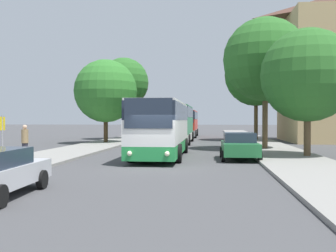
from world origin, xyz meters
TOP-DOWN VIEW (x-y plane):
  - ground_plane at (0.00, 0.00)m, footprint 300.00×300.00m
  - sidewalk_left at (-7.00, 0.00)m, footprint 4.00×120.00m
  - sidewalk_right at (7.00, 0.00)m, footprint 4.00×120.00m
  - bus_front at (-0.46, 5.16)m, footprint 2.90×10.38m
  - bus_middle at (-0.60, 19.07)m, footprint 2.77×10.61m
  - bus_rear at (-0.61, 32.75)m, footprint 2.91×11.12m
  - parked_car_right_near at (4.14, 4.14)m, footprint 2.15×4.09m
  - bus_stop_sign at (-6.61, -1.98)m, footprint 0.08×0.45m
  - pedestrian_walking_back at (-7.32, 1.58)m, footprint 0.36×0.36m
  - tree_left_near at (-7.24, 25.37)m, footprint 5.61×5.61m
  - tree_left_far at (-7.28, 17.69)m, footprint 5.90×5.90m
  - tree_right_near at (8.15, 5.42)m, footprint 5.48×5.48m
  - tree_right_mid at (6.52, 11.26)m, footprint 6.17×6.17m
  - tree_right_far at (7.34, 24.30)m, footprint 6.66×6.66m

SIDE VIEW (x-z plane):
  - ground_plane at x=0.00m, z-range 0.00..0.00m
  - sidewalk_left at x=-7.00m, z-range 0.00..0.15m
  - sidewalk_right at x=7.00m, z-range 0.00..0.15m
  - parked_car_right_near at x=4.14m, z-range 0.03..1.56m
  - pedestrian_walking_back at x=-7.32m, z-range 0.17..2.01m
  - bus_stop_sign at x=-6.61m, z-range 0.43..2.74m
  - bus_front at x=-0.46m, z-range 0.11..3.44m
  - bus_rear at x=-0.61m, z-range 0.12..3.50m
  - bus_middle at x=-0.60m, z-range 0.11..3.67m
  - tree_right_near at x=8.15m, z-range 1.13..8.60m
  - tree_left_far at x=-7.28m, z-range 1.07..8.82m
  - tree_left_near at x=-7.24m, z-range 1.89..11.00m
  - tree_right_mid at x=6.52m, z-range 1.87..11.51m
  - tree_right_far at x=7.34m, z-range 1.92..12.14m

